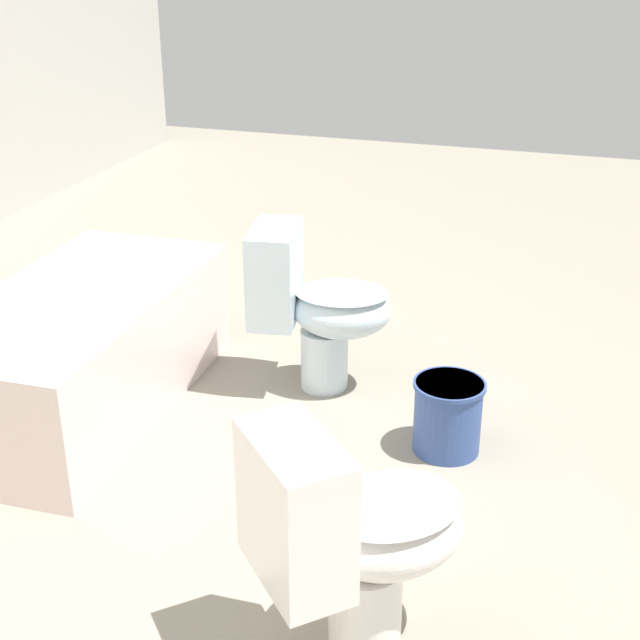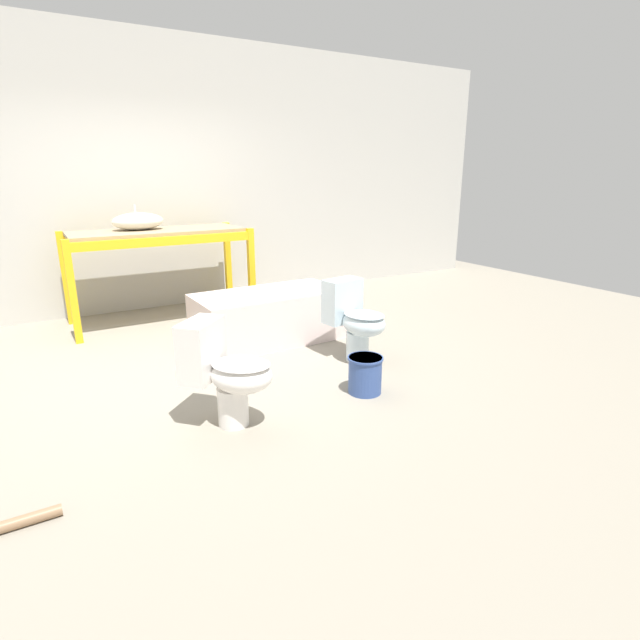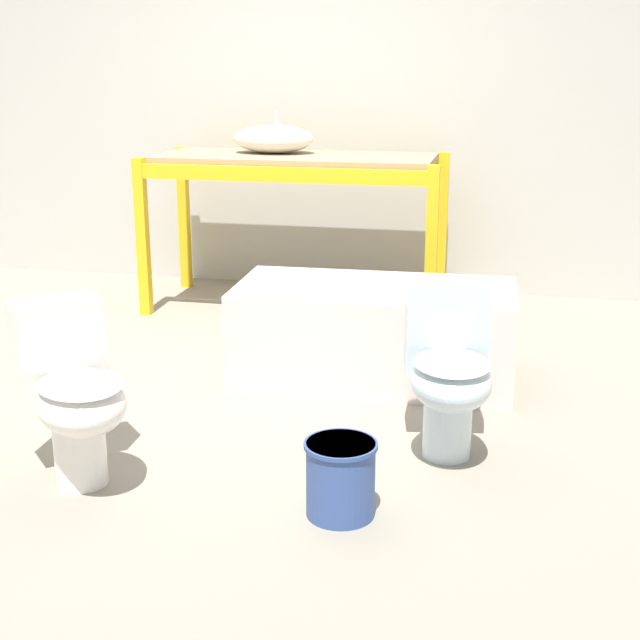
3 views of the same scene
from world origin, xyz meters
name	(u,v)px [view 2 (image 2 of 3)]	position (x,y,z in m)	size (l,w,h in m)	color
ground_plane	(190,360)	(0.00, 0.00, 0.00)	(12.00, 12.00, 0.00)	gray
warehouse_wall_rear	(127,176)	(0.00, 2.11, 1.60)	(10.80, 0.08, 3.20)	beige
shelving_rack	(158,244)	(0.13, 1.43, 0.88)	(1.96, 0.84, 1.04)	yellow
sink_basin	(138,221)	(-0.04, 1.51, 1.13)	(0.54, 0.37, 0.27)	silver
bathtub_main	(269,313)	(0.87, 0.14, 0.29)	(1.47, 0.76, 0.51)	silver
toilet_near	(226,370)	(-0.12, -1.30, 0.39)	(0.65, 0.66, 0.72)	white
toilet_far	(355,318)	(1.32, -0.72, 0.39)	(0.44, 0.64, 0.72)	silver
bucket_white	(365,374)	(0.98, -1.37, 0.15)	(0.28, 0.28, 0.29)	#334C8C
loose_pipe	(2,527)	(-1.43, -1.78, 0.03)	(0.52, 0.07, 0.06)	#8C6B4C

